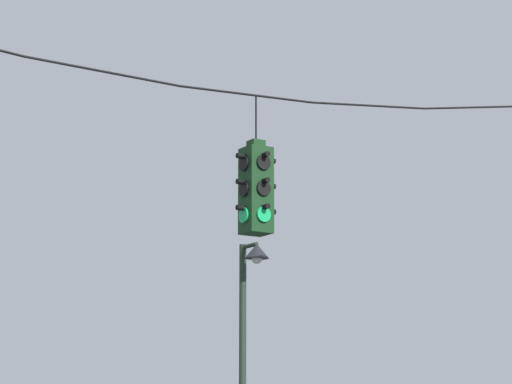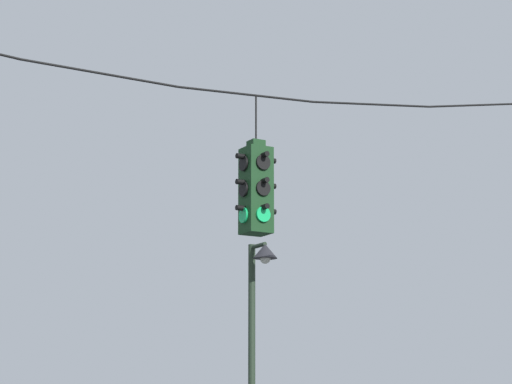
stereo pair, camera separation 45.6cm
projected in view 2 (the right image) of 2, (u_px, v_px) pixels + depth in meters
name	position (u px, v px, depth m)	size (l,w,h in m)	color
span_wire	(104.00, 54.00, 12.16)	(14.26, 0.03, 0.77)	black
traffic_light_near_right_pole	(256.00, 189.00, 12.90)	(0.58, 0.58, 1.84)	#143819
street_lamp	(257.00, 339.00, 16.51)	(0.41, 0.71, 5.12)	#233323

